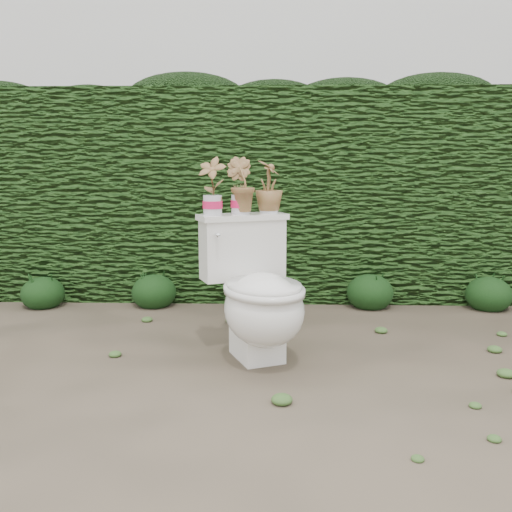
{
  "coord_description": "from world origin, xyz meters",
  "views": [
    {
      "loc": [
        0.07,
        -3.08,
        1.08
      ],
      "look_at": [
        -0.03,
        0.04,
        0.55
      ],
      "focal_mm": 40.0,
      "sensor_mm": 36.0,
      "label": 1
    }
  ],
  "objects_px": {
    "toilet": "(258,296)",
    "potted_plant_center": "(240,187)",
    "potted_plant_left": "(212,187)",
    "potted_plant_right": "(269,188)"
  },
  "relations": [
    {
      "from": "toilet",
      "to": "potted_plant_left",
      "type": "relative_size",
      "value": 2.62
    },
    {
      "from": "potted_plant_left",
      "to": "potted_plant_center",
      "type": "xyz_separation_m",
      "value": [
        0.15,
        0.07,
        -0.0
      ]
    },
    {
      "from": "potted_plant_center",
      "to": "potted_plant_right",
      "type": "bearing_deg",
      "value": -123.58
    },
    {
      "from": "toilet",
      "to": "potted_plant_left",
      "type": "height_order",
      "value": "potted_plant_left"
    },
    {
      "from": "toilet",
      "to": "potted_plant_left",
      "type": "bearing_deg",
      "value": 126.22
    },
    {
      "from": "potted_plant_left",
      "to": "potted_plant_center",
      "type": "height_order",
      "value": "same"
    },
    {
      "from": "potted_plant_center",
      "to": "potted_plant_left",
      "type": "bearing_deg",
      "value": 56.42
    },
    {
      "from": "toilet",
      "to": "potted_plant_center",
      "type": "distance_m",
      "value": 0.62
    },
    {
      "from": "potted_plant_left",
      "to": "potted_plant_center",
      "type": "relative_size",
      "value": 1.0
    },
    {
      "from": "potted_plant_center",
      "to": "potted_plant_right",
      "type": "relative_size",
      "value": 1.07
    }
  ]
}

